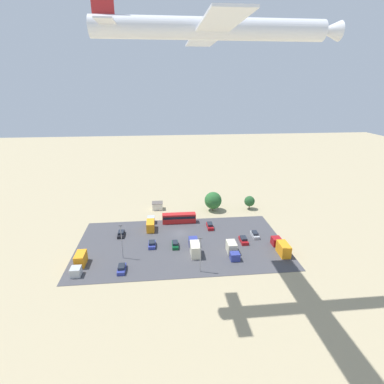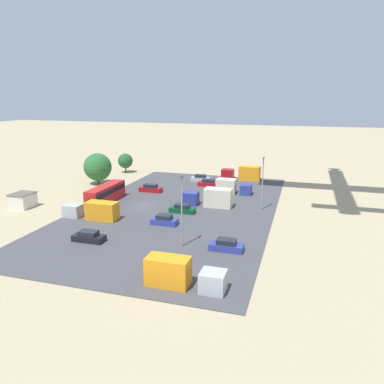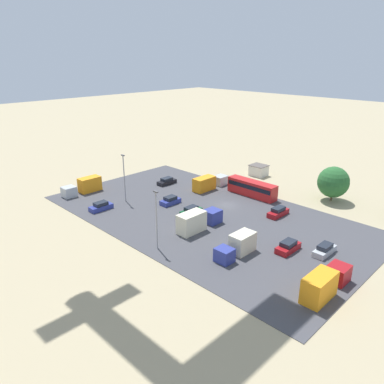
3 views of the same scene
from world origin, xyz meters
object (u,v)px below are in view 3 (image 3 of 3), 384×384
(bus, at_px, (252,188))
(parked_truck_4, at_px, (84,186))
(parked_car_5, at_px, (191,211))
(parked_truck_3, at_px, (198,221))
(parked_car_2, at_px, (288,247))
(shed_building, at_px, (259,170))
(parked_car_4, at_px, (101,207))
(parked_car_6, at_px, (325,250))
(parked_car_1, at_px, (278,212))
(parked_car_0, at_px, (167,181))
(parked_car_3, at_px, (170,201))
(parked_truck_1, at_px, (237,246))
(parked_truck_2, at_px, (325,283))
(parked_truck_0, at_px, (209,183))

(bus, xyz_separation_m, parked_truck_4, (26.64, 23.89, -0.31))
(parked_car_5, bearing_deg, parked_truck_3, -35.04)
(bus, distance_m, parked_car_2, 23.72)
(bus, bearing_deg, shed_building, -150.11)
(shed_building, distance_m, parked_car_5, 29.12)
(parked_car_4, xyz_separation_m, parked_car_5, (-13.78, -10.63, -0.01))
(parked_car_6, bearing_deg, parked_car_1, 150.07)
(parked_car_2, bearing_deg, parked_truck_3, -164.16)
(parked_car_4, bearing_deg, shed_building, -102.33)
(parked_car_0, distance_m, parked_car_3, 12.20)
(parked_car_1, distance_m, parked_car_2, 13.28)
(shed_building, height_order, parked_car_4, shed_building)
(parked_car_2, xyz_separation_m, parked_truck_3, (14.94, 4.24, 0.88))
(parked_truck_1, height_order, parked_truck_2, parked_truck_2)
(parked_car_0, relative_size, parked_car_2, 1.01)
(parked_truck_4, bearing_deg, parked_truck_1, -176.71)
(parked_truck_0, bearing_deg, shed_building, 82.51)
(parked_car_4, distance_m, parked_truck_3, 20.25)
(parked_car_5, bearing_deg, parked_truck_0, 119.46)
(parked_truck_1, bearing_deg, parked_truck_2, 179.40)
(parked_car_4, bearing_deg, parked_car_5, -142.34)
(parked_car_0, relative_size, parked_car_6, 1.01)
(parked_car_3, height_order, parked_truck_4, parked_truck_4)
(shed_building, bearing_deg, parked_truck_2, 134.87)
(parked_truck_2, bearing_deg, parked_truck_3, 174.89)
(parked_car_1, bearing_deg, parked_truck_2, 136.00)
(parked_car_5, distance_m, parked_truck_1, 16.37)
(parked_car_6, bearing_deg, parked_truck_3, -159.43)
(shed_building, xyz_separation_m, parked_car_6, (-29.70, 25.06, -0.60))
(parked_car_2, distance_m, parked_truck_1, 7.90)
(parked_car_1, xyz_separation_m, parked_car_3, (18.38, 10.15, -0.03))
(bus, relative_size, parked_car_6, 2.49)
(parked_car_1, height_order, parked_car_2, parked_car_1)
(parked_truck_1, height_order, parked_truck_3, parked_truck_3)
(parked_car_2, xyz_separation_m, parked_truck_4, (44.68, 8.52, 0.75))
(parked_car_3, distance_m, parked_truck_1, 22.86)
(parked_car_4, height_order, parked_car_6, parked_car_6)
(parked_car_5, bearing_deg, parked_truck_4, -162.06)
(parked_car_0, distance_m, parked_car_6, 40.96)
(bus, height_order, parked_car_0, bus)
(parked_car_3, bearing_deg, parked_truck_0, -86.79)
(parked_car_0, xyz_separation_m, parked_car_6, (-40.69, 4.71, 0.03))
(parked_truck_4, bearing_deg, bus, -138.12)
(parked_truck_3, bearing_deg, parked_car_5, 144.96)
(parked_truck_0, bearing_deg, parked_truck_1, -39.30)
(parked_car_2, bearing_deg, parked_car_1, 129.00)
(parked_car_2, height_order, parked_car_5, parked_car_2)
(parked_car_4, relative_size, parked_truck_3, 0.49)
(parked_car_1, bearing_deg, parked_car_3, 28.90)
(parked_car_6, bearing_deg, parked_truck_1, -134.78)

